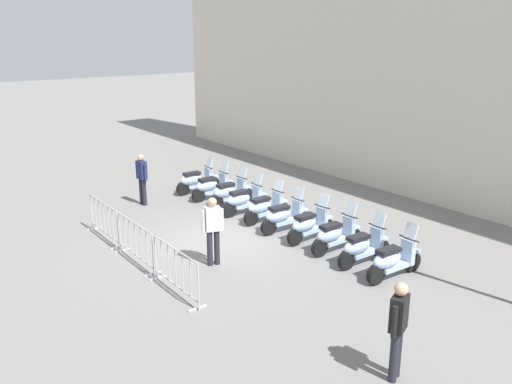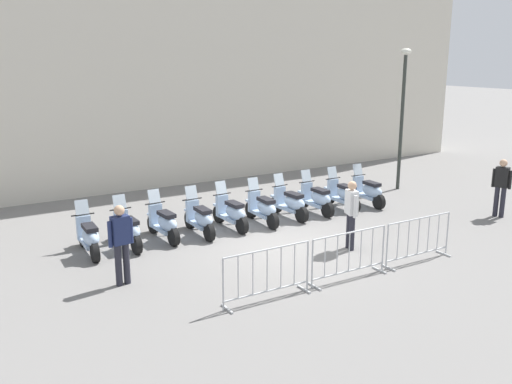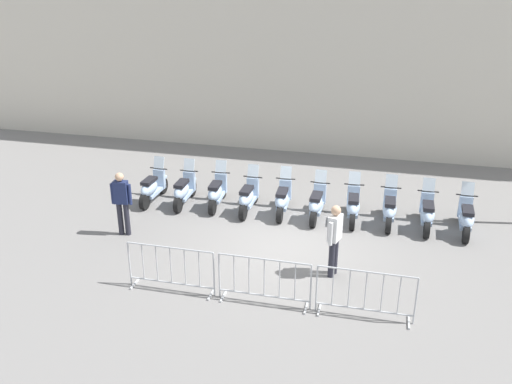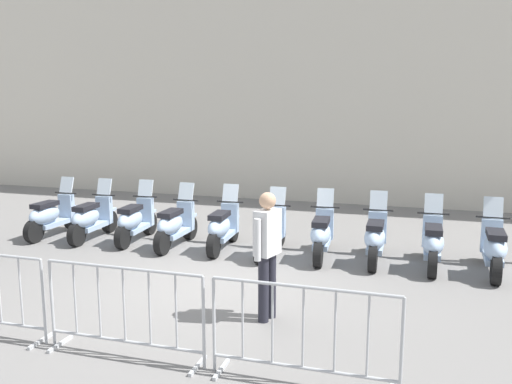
{
  "view_description": "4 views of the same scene",
  "coord_description": "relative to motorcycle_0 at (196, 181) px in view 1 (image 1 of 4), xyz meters",
  "views": [
    {
      "loc": [
        10.84,
        -8.41,
        5.41
      ],
      "look_at": [
        -0.34,
        1.5,
        1.01
      ],
      "focal_mm": 37.01,
      "sensor_mm": 36.0,
      "label": 1
    },
    {
      "loc": [
        -8.45,
        -10.74,
        4.8
      ],
      "look_at": [
        0.28,
        1.54,
        1.02
      ],
      "focal_mm": 39.79,
      "sensor_mm": 36.0,
      "label": 2
    },
    {
      "loc": [
        1.13,
        -12.15,
        6.6
      ],
      "look_at": [
        -1.0,
        1.25,
        0.88
      ],
      "focal_mm": 38.25,
      "sensor_mm": 36.0,
      "label": 3
    },
    {
      "loc": [
        2.42,
        -7.71,
        2.86
      ],
      "look_at": [
        0.34,
        1.87,
        1.19
      ],
      "focal_mm": 36.53,
      "sensor_mm": 36.0,
      "label": 4
    }
  ],
  "objects": [
    {
      "name": "barrier_segment_0",
      "position": [
        1.98,
        -4.51,
        0.07
      ],
      "size": [
        1.97,
        0.59,
        1.07
      ],
      "color": "#B2B5B7",
      "rests_on": "ground"
    },
    {
      "name": "building_facade",
      "position": [
        4.97,
        6.45,
        5.22
      ],
      "size": [
        28.1,
        4.74,
        11.34
      ],
      "primitive_type": "cube",
      "rotation": [
        0.0,
        0.0,
        -0.08
      ],
      "color": "beige",
      "rests_on": "ground"
    },
    {
      "name": "officer_mid_plaza",
      "position": [
        5.41,
        -3.32,
        0.53
      ],
      "size": [
        0.34,
        0.52,
        1.73
      ],
      "color": "#23232D",
      "rests_on": "ground"
    },
    {
      "name": "motorcycle_8",
      "position": [
        7.82,
        -0.56,
        0.0
      ],
      "size": [
        0.56,
        1.73,
        1.24
      ],
      "color": "black",
      "rests_on": "ground"
    },
    {
      "name": "officer_by_barriers",
      "position": [
        11.0,
        -3.84,
        0.53
      ],
      "size": [
        0.32,
        0.53,
        1.73
      ],
      "color": "#23232D",
      "rests_on": "ground"
    },
    {
      "name": "motorcycle_7",
      "position": [
        6.84,
        -0.45,
        0.0
      ],
      "size": [
        0.56,
        1.73,
        1.24
      ],
      "color": "black",
      "rests_on": "ground"
    },
    {
      "name": "barrier_segment_1",
      "position": [
        4.03,
        -4.68,
        0.07
      ],
      "size": [
        1.97,
        0.59,
        1.07
      ],
      "color": "#B2B5B7",
      "rests_on": "ground"
    },
    {
      "name": "motorcycle_4",
      "position": [
        3.92,
        -0.24,
        0.0
      ],
      "size": [
        0.56,
        1.72,
        1.24
      ],
      "color": "black",
      "rests_on": "ground"
    },
    {
      "name": "motorcycle_2",
      "position": [
        1.97,
        -0.04,
        0.0
      ],
      "size": [
        0.56,
        1.72,
        1.24
      ],
      "color": "black",
      "rests_on": "ground"
    },
    {
      "name": "motorcycle_9",
      "position": [
        8.78,
        -0.69,
        0.0
      ],
      "size": [
        0.6,
        1.72,
        1.24
      ],
      "color": "black",
      "rests_on": "ground"
    },
    {
      "name": "officer_near_row_end",
      "position": [
        -0.04,
        -2.14,
        0.53
      ],
      "size": [
        0.55,
        0.23,
        1.73
      ],
      "color": "#23232D",
      "rests_on": "ground"
    },
    {
      "name": "motorcycle_1",
      "position": [
        0.98,
        -0.05,
        0.0
      ],
      "size": [
        0.56,
        1.73,
        1.24
      ],
      "color": "black",
      "rests_on": "ground"
    },
    {
      "name": "motorcycle_5",
      "position": [
        4.88,
        -0.39,
        0.0
      ],
      "size": [
        0.58,
        1.73,
        1.24
      ],
      "color": "black",
      "rests_on": "ground"
    },
    {
      "name": "barrier_segment_2",
      "position": [
        6.08,
        -4.86,
        0.07
      ],
      "size": [
        1.97,
        0.59,
        1.07
      ],
      "color": "#B2B5B7",
      "rests_on": "ground"
    },
    {
      "name": "ground_plane",
      "position": [
        4.25,
        -2.1,
        -0.45
      ],
      "size": [
        120.0,
        120.0,
        0.0
      ],
      "primitive_type": "plane",
      "color": "slate"
    },
    {
      "name": "motorcycle_3",
      "position": [
        2.93,
        -0.25,
        0.0
      ],
      "size": [
        0.57,
        1.73,
        1.24
      ],
      "color": "black",
      "rests_on": "ground"
    },
    {
      "name": "motorcycle_6",
      "position": [
        5.87,
        -0.38,
        0.0
      ],
      "size": [
        0.56,
        1.72,
        1.24
      ],
      "color": "black",
      "rests_on": "ground"
    },
    {
      "name": "motorcycle_0",
      "position": [
        0.0,
        0.0,
        0.0
      ],
      "size": [
        0.59,
        1.72,
        1.24
      ],
      "color": "black",
      "rests_on": "ground"
    }
  ]
}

